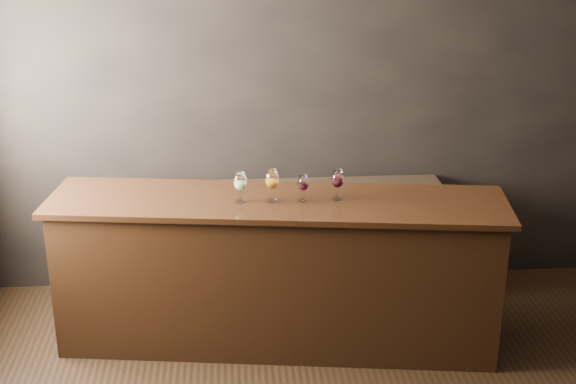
{
  "coord_description": "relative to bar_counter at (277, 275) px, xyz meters",
  "views": [
    {
      "loc": [
        -0.54,
        -3.49,
        2.94
      ],
      "look_at": [
        -0.18,
        1.31,
        1.1
      ],
      "focal_mm": 50.0,
      "sensor_mm": 36.0,
      "label": 1
    }
  ],
  "objects": [
    {
      "name": "glass_amber",
      "position": [
        -0.03,
        -0.02,
        0.68
      ],
      "size": [
        0.09,
        0.09,
        0.21
      ],
      "color": "white",
      "rests_on": "bar_top"
    },
    {
      "name": "bar_top",
      "position": [
        0.0,
        0.0,
        0.52
      ],
      "size": [
        3.04,
        1.09,
        0.04
      ],
      "primitive_type": "cube",
      "rotation": [
        0.0,
        0.0,
        -0.14
      ],
      "color": "black",
      "rests_on": "bar_counter"
    },
    {
      "name": "room_shell",
      "position": [
        0.02,
        -1.2,
        1.31
      ],
      "size": [
        5.02,
        4.52,
        2.81
      ],
      "color": "black",
      "rests_on": "ground"
    },
    {
      "name": "glass_white",
      "position": [
        -0.23,
        -0.02,
        0.68
      ],
      "size": [
        0.08,
        0.08,
        0.2
      ],
      "color": "white",
      "rests_on": "bar_top"
    },
    {
      "name": "glass_red_b",
      "position": [
        0.39,
        -0.02,
        0.67
      ],
      "size": [
        0.08,
        0.08,
        0.2
      ],
      "color": "white",
      "rests_on": "bar_top"
    },
    {
      "name": "bar_counter",
      "position": [
        0.0,
        0.0,
        0.0
      ],
      "size": [
        2.94,
        1.01,
        1.01
      ],
      "primitive_type": "cube",
      "rotation": [
        0.0,
        0.0,
        -0.14
      ],
      "color": "black",
      "rests_on": "ground"
    },
    {
      "name": "glass_red_a",
      "position": [
        0.17,
        -0.03,
        0.66
      ],
      "size": [
        0.07,
        0.07,
        0.17
      ],
      "color": "white",
      "rests_on": "bar_top"
    },
    {
      "name": "back_bar_shelf",
      "position": [
        0.09,
        0.72,
        -0.08
      ],
      "size": [
        2.38,
        0.4,
        0.86
      ],
      "primitive_type": "cube",
      "color": "black",
      "rests_on": "ground"
    }
  ]
}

